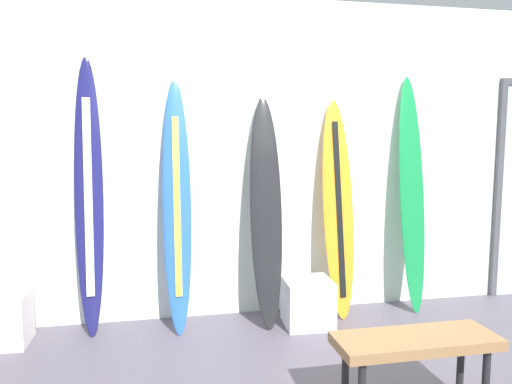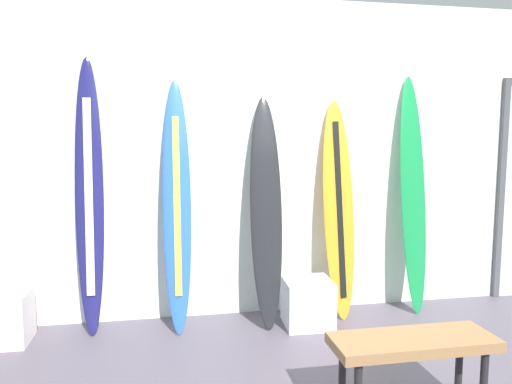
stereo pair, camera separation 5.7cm
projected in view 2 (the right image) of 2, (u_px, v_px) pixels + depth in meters
ground at (331, 373)px, 3.33m from camera, size 8.00×8.00×0.04m
wall_back at (286, 159)px, 4.44m from camera, size 7.20×0.20×2.80m
surfboard_navy at (89, 198)px, 3.89m from camera, size 0.23×0.33×2.24m
surfboard_cobalt at (177, 208)px, 3.97m from camera, size 0.24×0.42×2.08m
surfboard_charcoal at (266, 213)px, 4.09m from camera, size 0.30×0.47×1.95m
surfboard_sunset at (339, 209)px, 4.28m from camera, size 0.30×0.38×1.93m
surfboard_emerald at (413, 195)px, 4.40m from camera, size 0.26×0.36×2.15m
display_block_left at (308, 303)px, 4.11m from camera, size 0.41×0.41×0.39m
display_block_center at (5, 318)px, 3.75m from camera, size 0.36×0.36×0.39m
bench at (413, 348)px, 2.75m from camera, size 0.94×0.33×0.47m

